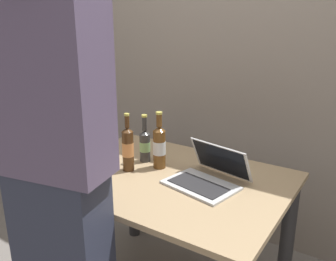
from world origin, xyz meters
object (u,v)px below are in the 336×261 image
at_px(beer_bottle_amber, 159,146).
at_px(laptop, 208,176).
at_px(beer_bottle_brown, 145,144).
at_px(beer_bottle_green, 128,148).
at_px(person_figure, 57,183).

bearing_deg(beer_bottle_amber, laptop, -5.60).
relative_size(laptop, beer_bottle_brown, 1.44).
bearing_deg(beer_bottle_green, beer_bottle_brown, 90.72).
bearing_deg(person_figure, beer_bottle_green, 99.30).
height_order(beer_bottle_brown, person_figure, person_figure).
bearing_deg(laptop, beer_bottle_brown, 171.74).
bearing_deg(beer_bottle_amber, beer_bottle_green, -134.72).
distance_m(laptop, beer_bottle_brown, 0.44).
distance_m(beer_bottle_amber, person_figure, 0.67).
xyz_separation_m(beer_bottle_amber, person_figure, (-0.03, -0.67, 0.05)).
height_order(beer_bottle_green, beer_bottle_brown, beer_bottle_green).
bearing_deg(beer_bottle_amber, beer_bottle_brown, 165.13).
relative_size(laptop, beer_bottle_green, 1.25).
xyz_separation_m(laptop, beer_bottle_green, (-0.43, -0.09, 0.09)).
bearing_deg(laptop, beer_bottle_amber, 174.40).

